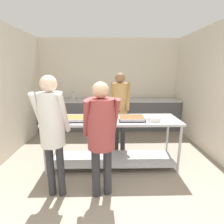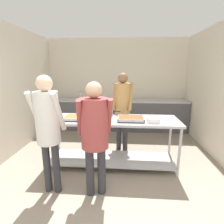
{
  "view_description": "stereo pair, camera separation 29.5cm",
  "coord_description": "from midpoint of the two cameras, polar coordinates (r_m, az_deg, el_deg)",
  "views": [
    {
      "loc": [
        -0.04,
        -1.14,
        1.74
      ],
      "look_at": [
        0.03,
        1.93,
        1.0
      ],
      "focal_mm": 28.0,
      "sensor_mm": 36.0,
      "label": 1
    },
    {
      "loc": [
        0.25,
        -1.13,
        1.74
      ],
      "look_at": [
        0.03,
        1.93,
        1.0
      ],
      "focal_mm": 28.0,
      "sensor_mm": 36.0,
      "label": 2
    }
  ],
  "objects": [
    {
      "name": "wall_rear",
      "position": [
        5.45,
        3.14,
        9.2
      ],
      "size": [
        4.24,
        0.06,
        2.65
      ],
      "color": "beige",
      "rests_on": "ground_plane"
    },
    {
      "name": "wall_left",
      "position": [
        3.97,
        -29.52,
        5.82
      ],
      "size": [
        0.06,
        4.42,
        2.65
      ],
      "color": "beige",
      "rests_on": "ground_plane"
    },
    {
      "name": "back_counter",
      "position": [
        5.23,
        2.94,
        -0.74
      ],
      "size": [
        4.08,
        0.65,
        0.89
      ],
      "color": "#4C4C51",
      "rests_on": "ground_plane"
    },
    {
      "name": "serving_counter",
      "position": [
        3.18,
        2.55,
        -7.31
      ],
      "size": [
        2.35,
        0.71,
        0.9
      ],
      "color": "#ADAFB5",
      "rests_on": "ground_plane"
    },
    {
      "name": "serving_tray_roast",
      "position": [
        3.09,
        -8.21,
        -1.92
      ],
      "size": [
        0.48,
        0.34,
        0.05
      ],
      "color": "#ADAFB5",
      "rests_on": "serving_counter"
    },
    {
      "name": "sauce_pan",
      "position": [
        3.28,
        0.81,
        -0.37
      ],
      "size": [
        0.38,
        0.24,
        0.09
      ],
      "color": "#ADAFB5",
      "rests_on": "serving_counter"
    },
    {
      "name": "serving_tray_vegetables",
      "position": [
        3.02,
        8.92,
        -2.26
      ],
      "size": [
        0.44,
        0.34,
        0.05
      ],
      "color": "#ADAFB5",
      "rests_on": "serving_counter"
    },
    {
      "name": "plate_stack",
      "position": [
        3.0,
        16.12,
        -2.59
      ],
      "size": [
        0.23,
        0.23,
        0.07
      ],
      "color": "white",
      "rests_on": "serving_counter"
    },
    {
      "name": "guest_serving_left",
      "position": [
        2.31,
        -2.01,
        -5.55
      ],
      "size": [
        0.51,
        0.4,
        1.6
      ],
      "color": "#2D2D33",
      "rests_on": "ground_plane"
    },
    {
      "name": "guest_serving_right",
      "position": [
        2.45,
        -17.06,
        -3.39
      ],
      "size": [
        0.43,
        0.34,
        1.68
      ],
      "color": "#2D2D33",
      "rests_on": "ground_plane"
    },
    {
      "name": "cook_behind_counter",
      "position": [
        3.71,
        5.72,
        2.79
      ],
      "size": [
        0.46,
        0.38,
        1.68
      ],
      "color": "#2D2D33",
      "rests_on": "ground_plane"
    },
    {
      "name": "water_bottle",
      "position": [
        5.22,
        -8.68,
        5.28
      ],
      "size": [
        0.08,
        0.08,
        0.24
      ],
      "color": "silver",
      "rests_on": "back_counter"
    }
  ]
}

